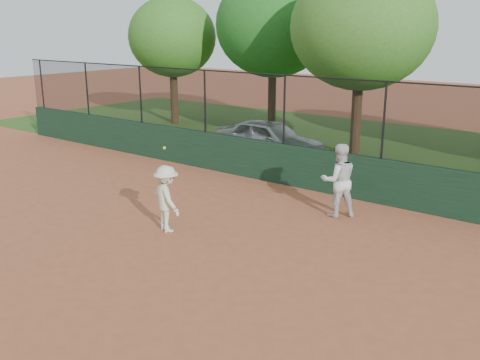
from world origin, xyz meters
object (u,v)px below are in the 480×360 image
Objects in this scene: player_second at (339,180)px; tree_0 at (172,37)px; parked_car at (269,139)px; player_main at (167,199)px; tree_1 at (273,25)px; tree_2 at (362,27)px.

tree_0 reaches higher than player_second.
parked_car is 0.68× the size of tree_0.
tree_0 is (-7.68, 3.17, 3.35)m from parked_car.
player_main is 14.67m from tree_0.
tree_1 is at bearing 34.04° from parked_car.
tree_0 is at bearing -169.53° from tree_1.
tree_2 is (9.96, -1.09, 0.45)m from tree_0.
player_second is 0.27× the size of tree_2.
player_main reaches higher than parked_car.
tree_0 is at bearing 68.49° from parked_car.
parked_car is 7.55m from player_main.
tree_1 is at bearing 157.84° from tree_2.
parked_car is 1.96× the size of player_main.
tree_2 reaches higher than parked_car.
player_main is at bearing -46.69° from tree_0.
player_second is 0.88× the size of player_main.
player_second is at bearing 51.48° from player_main.
tree_2 is at bearing -112.09° from player_second.
tree_0 is at bearing -74.07° from player_second.
tree_2 is at bearing -22.16° from tree_1.
tree_0 is (-12.41, 7.14, 3.13)m from player_second.
player_main is 0.31× the size of tree_2.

